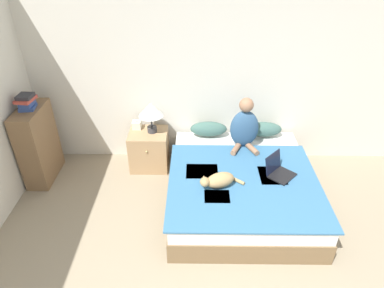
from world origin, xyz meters
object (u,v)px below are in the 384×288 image
(pillow_near, at_px, (209,129))
(person_sitting, at_px, (244,127))
(pillow_far, at_px, (263,129))
(bed, at_px, (241,187))
(nightstand, at_px, (149,149))
(cat_tabby, at_px, (219,180))
(tissue_box, at_px, (137,125))
(bookshelf, at_px, (38,144))
(book_stack_top, at_px, (26,102))
(laptop_open, at_px, (279,171))
(table_lamp, at_px, (151,111))

(pillow_near, relative_size, person_sitting, 0.74)
(pillow_near, relative_size, pillow_far, 1.00)
(bed, distance_m, person_sitting, 0.78)
(bed, bearing_deg, nightstand, 148.42)
(nightstand, bearing_deg, cat_tabby, -48.22)
(pillow_near, height_order, tissue_box, tissue_box)
(bed, xyz_separation_m, person_sitting, (0.07, 0.58, 0.52))
(pillow_far, xyz_separation_m, bookshelf, (-3.00, -0.37, -0.04))
(pillow_far, height_order, book_stack_top, book_stack_top)
(pillow_far, bearing_deg, laptop_open, -87.22)
(laptop_open, bearing_deg, pillow_far, 46.12)
(pillow_far, bearing_deg, bed, -114.11)
(bed, relative_size, person_sitting, 2.83)
(pillow_far, distance_m, book_stack_top, 3.07)
(pillow_far, distance_m, cat_tabby, 1.31)
(cat_tabby, bearing_deg, pillow_far, -142.37)
(cat_tabby, distance_m, laptop_open, 0.76)
(cat_tabby, height_order, laptop_open, laptop_open)
(person_sitting, height_order, laptop_open, person_sitting)
(pillow_near, bearing_deg, bookshelf, -170.75)
(laptop_open, bearing_deg, bed, 127.56)
(tissue_box, bearing_deg, pillow_far, -0.49)
(pillow_near, xyz_separation_m, cat_tabby, (0.08, -1.12, -0.01))
(table_lamp, bearing_deg, book_stack_top, -169.27)
(book_stack_top, bearing_deg, tissue_box, 16.69)
(person_sitting, bearing_deg, cat_tabby, -113.43)
(pillow_near, relative_size, table_lamp, 1.17)
(cat_tabby, xyz_separation_m, tissue_box, (-1.08, 1.14, 0.07))
(pillow_far, distance_m, tissue_box, 1.75)
(pillow_near, distance_m, bookshelf, 2.27)
(bookshelf, bearing_deg, bed, -10.42)
(laptop_open, distance_m, nightstand, 1.83)
(cat_tabby, distance_m, tissue_box, 1.57)
(person_sitting, bearing_deg, tissue_box, 169.15)
(bookshelf, bearing_deg, person_sitting, 2.18)
(bookshelf, height_order, book_stack_top, book_stack_top)
(cat_tabby, bearing_deg, nightstand, -69.42)
(pillow_far, bearing_deg, table_lamp, -177.01)
(bed, xyz_separation_m, laptop_open, (0.42, -0.04, 0.28))
(cat_tabby, xyz_separation_m, nightstand, (-0.91, 1.02, -0.27))
(bookshelf, bearing_deg, nightstand, 10.57)
(nightstand, relative_size, bookshelf, 0.53)
(table_lamp, bearing_deg, tissue_box, 156.91)
(pillow_near, height_order, table_lamp, table_lamp)
(bed, xyz_separation_m, book_stack_top, (-2.62, 0.49, 0.90))
(nightstand, xyz_separation_m, tissue_box, (-0.16, 0.12, 0.33))
(bed, distance_m, pillow_far, 0.98)
(person_sitting, relative_size, bookshelf, 0.67)
(bookshelf, bearing_deg, pillow_near, 9.25)
(cat_tabby, xyz_separation_m, table_lamp, (-0.85, 1.04, 0.33))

